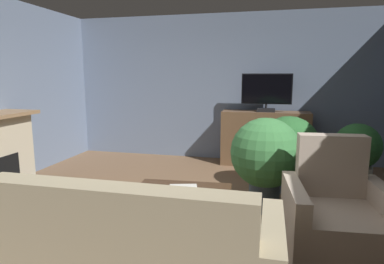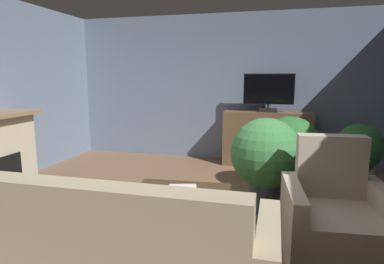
# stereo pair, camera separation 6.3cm
# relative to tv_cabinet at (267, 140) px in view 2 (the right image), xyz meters

# --- Properties ---
(ground_plane) EXTENTS (6.56, 6.56, 0.04)m
(ground_plane) POSITION_rel_tv_cabinet_xyz_m (-0.83, -2.68, -0.49)
(ground_plane) COLOR brown
(wall_back) EXTENTS (6.56, 0.10, 2.79)m
(wall_back) POSITION_rel_tv_cabinet_xyz_m (-0.83, 0.35, 0.92)
(wall_back) COLOR slate
(wall_back) RESTS_ON ground_plane
(rug_central) EXTENTS (2.54, 2.05, 0.01)m
(rug_central) POSITION_rel_tv_cabinet_xyz_m (-1.19, -3.20, -0.47)
(rug_central) COLOR #8E704C
(rug_central) RESTS_ON ground_plane
(tv_cabinet) EXTENTS (1.57, 0.50, 0.99)m
(tv_cabinet) POSITION_rel_tv_cabinet_xyz_m (0.00, 0.00, 0.00)
(tv_cabinet) COLOR #4A3523
(tv_cabinet) RESTS_ON ground_plane
(television) EXTENTS (0.88, 0.20, 0.68)m
(television) POSITION_rel_tv_cabinet_xyz_m (0.00, -0.05, 0.88)
(television) COLOR black
(television) RESTS_ON tv_cabinet
(coffee_table) EXTENTS (1.05, 0.57, 0.43)m
(coffee_table) POSITION_rel_tv_cabinet_xyz_m (-0.81, -2.77, -0.09)
(coffee_table) COLOR #422B19
(coffee_table) RESTS_ON ground_plane
(tv_remote) EXTENTS (0.05, 0.17, 0.02)m
(tv_remote) POSITION_rel_tv_cabinet_xyz_m (-0.59, -2.86, -0.03)
(tv_remote) COLOR black
(tv_remote) RESTS_ON coffee_table
(folded_newspaper) EXTENTS (0.35, 0.29, 0.01)m
(folded_newspaper) POSITION_rel_tv_cabinet_xyz_m (-0.81, -2.75, -0.04)
(folded_newspaper) COLOR silver
(folded_newspaper) RESTS_ON coffee_table
(sofa_floral) EXTENTS (2.07, 0.89, 0.97)m
(sofa_floral) POSITION_rel_tv_cabinet_xyz_m (-0.85, -4.02, -0.14)
(sofa_floral) COLOR tan
(sofa_floral) RESTS_ON ground_plane
(armchair_facing_sofa) EXTENTS (0.97, 0.99, 1.06)m
(armchair_facing_sofa) POSITION_rel_tv_cabinet_xyz_m (0.70, -2.99, -0.14)
(armchair_facing_sofa) COLOR #C6B29E
(armchair_facing_sofa) RESTS_ON ground_plane
(potted_plant_tall_palm_by_window) EXTENTS (0.63, 0.63, 0.98)m
(potted_plant_tall_palm_by_window) POSITION_rel_tv_cabinet_xyz_m (1.28, -1.16, 0.08)
(potted_plant_tall_palm_by_window) COLOR beige
(potted_plant_tall_palm_by_window) RESTS_ON ground_plane
(potted_plant_small_fern_corner) EXTENTS (0.84, 0.84, 1.14)m
(potted_plant_small_fern_corner) POSITION_rel_tv_cabinet_xyz_m (0.04, -2.13, 0.21)
(potted_plant_small_fern_corner) COLOR #3D4C5B
(potted_plant_small_fern_corner) RESTS_ON ground_plane
(potted_plant_on_hearth_side) EXTENTS (0.86, 0.86, 1.08)m
(potted_plant_on_hearth_side) POSITION_rel_tv_cabinet_xyz_m (0.34, -1.37, 0.16)
(potted_plant_on_hearth_side) COLOR #3D4C5B
(potted_plant_on_hearth_side) RESTS_ON ground_plane
(cat) EXTENTS (0.68, 0.25, 0.24)m
(cat) POSITION_rel_tv_cabinet_xyz_m (-2.18, -2.44, -0.36)
(cat) COLOR beige
(cat) RESTS_ON ground_plane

